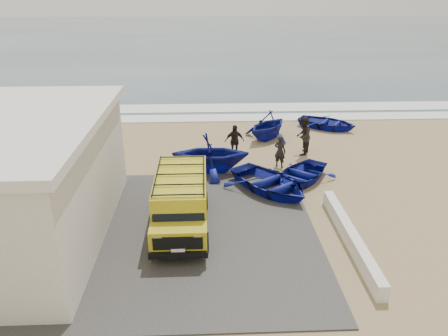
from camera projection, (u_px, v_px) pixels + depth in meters
name	position (u px, v px, depth m)	size (l,w,h in m)	color
ground	(204.00, 206.00, 17.59)	(160.00, 160.00, 0.00)	#9D845B
slab	(149.00, 232.00, 15.66)	(12.00, 10.00, 0.05)	#3F3C3A
ocean	(204.00, 37.00, 68.95)	(180.00, 88.00, 0.01)	#385166
surf_line	(204.00, 118.00, 28.58)	(180.00, 1.60, 0.06)	white
surf_wash	(204.00, 108.00, 30.88)	(180.00, 2.20, 0.04)	white
parapet	(350.00, 237.00, 14.92)	(0.35, 6.00, 0.55)	silver
van	(181.00, 200.00, 15.69)	(1.94, 4.75, 2.03)	gold
boat_near_left	(269.00, 182.00, 18.61)	(2.90, 4.06, 0.84)	navy
boat_near_right	(300.00, 174.00, 19.56)	(2.46, 3.44, 0.71)	navy
boat_mid_left	(210.00, 153.00, 20.33)	(3.09, 3.58, 1.89)	navy
boat_far_left	(268.00, 125.00, 24.67)	(2.69, 3.12, 1.64)	navy
boat_far_right	(327.00, 123.00, 26.59)	(2.51, 3.52, 0.73)	navy
fisherman_front	(280.00, 151.00, 20.92)	(0.58, 0.38, 1.60)	black
fisherman_middle	(303.00, 136.00, 22.39)	(0.97, 0.76, 2.00)	black
fisherman_back	(234.00, 141.00, 22.08)	(1.00, 0.42, 1.71)	black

